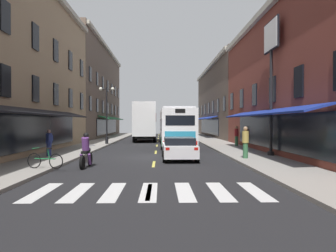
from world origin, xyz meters
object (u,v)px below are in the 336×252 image
at_px(bicycle_near, 45,160).
at_px(billboard_sign, 271,54).
at_px(transit_bus, 175,127).
at_px(pedestrian_near, 49,142).
at_px(sedan_near, 179,148).
at_px(pedestrian_far, 245,142).
at_px(motorcycle_rider, 86,153).
at_px(pedestrian_mid, 237,136).
at_px(box_truck, 145,122).
at_px(street_lamp_twin, 107,112).
at_px(sedan_mid, 147,133).

bearing_deg(bicycle_near, billboard_sign, 24.49).
xyz_separation_m(transit_bus, bicycle_near, (-6.27, -14.30, -1.23)).
bearing_deg(pedestrian_near, sedan_near, -43.07).
xyz_separation_m(billboard_sign, bicycle_near, (-11.69, -5.33, -5.76)).
bearing_deg(sedan_near, bicycle_near, -143.73).
relative_size(sedan_near, pedestrian_far, 2.42).
bearing_deg(motorcycle_rider, billboard_sign, 21.41).
bearing_deg(billboard_sign, pedestrian_far, -141.82).
bearing_deg(pedestrian_far, pedestrian_mid, 11.40).
bearing_deg(billboard_sign, sedan_near, -171.10).
xyz_separation_m(sedan_near, pedestrian_far, (3.67, -0.66, 0.39)).
relative_size(box_truck, street_lamp_twin, 1.31).
xyz_separation_m(transit_bus, box_truck, (-3.07, 7.30, 0.42)).
xyz_separation_m(pedestrian_far, street_lamp_twin, (-9.76, 12.11, 2.00)).
bearing_deg(street_lamp_twin, sedan_mid, 78.90).
height_order(sedan_near, pedestrian_near, pedestrian_near).
relative_size(transit_bus, bicycle_near, 7.16).
relative_size(pedestrian_near, street_lamp_twin, 0.30).
xyz_separation_m(billboard_sign, pedestrian_near, (-13.29, -0.25, -5.29)).
xyz_separation_m(sedan_near, sedan_mid, (-3.04, 26.97, 0.01)).
bearing_deg(pedestrian_mid, billboard_sign, 103.62).
xyz_separation_m(box_truck, motorcycle_rider, (-1.74, -20.29, -1.44)).
xyz_separation_m(box_truck, street_lamp_twin, (-3.24, -5.71, 0.91)).
distance_m(billboard_sign, sedan_mid, 28.05).
relative_size(transit_bus, pedestrian_near, 7.64).
relative_size(box_truck, sedan_mid, 1.59).
height_order(box_truck, motorcycle_rider, box_truck).
relative_size(sedan_mid, street_lamp_twin, 0.82).
bearing_deg(pedestrian_far, billboard_sign, -29.93).
relative_size(billboard_sign, transit_bus, 0.68).
relative_size(sedan_mid, pedestrian_mid, 2.58).
xyz_separation_m(pedestrian_mid, street_lamp_twin, (-11.51, 2.66, 2.06)).
height_order(billboard_sign, bicycle_near, billboard_sign).
height_order(box_truck, pedestrian_mid, box_truck).
relative_size(sedan_near, pedestrian_mid, 2.55).
distance_m(sedan_mid, bicycle_near, 31.56).
height_order(transit_bus, street_lamp_twin, street_lamp_twin).
bearing_deg(box_truck, sedan_near, -80.57).
distance_m(transit_bus, pedestrian_near, 12.15).
distance_m(transit_bus, sedan_near, 9.91).
bearing_deg(sedan_mid, sedan_near, -83.56).
xyz_separation_m(box_truck, bicycle_near, (-3.20, -21.60, -1.65)).
height_order(transit_bus, pedestrian_far, transit_bus).
height_order(transit_bus, bicycle_near, transit_bus).
bearing_deg(pedestrian_near, pedestrian_mid, -6.38).
bearing_deg(pedestrian_near, transit_bus, 11.20).
relative_size(sedan_near, pedestrian_near, 2.72).
distance_m(billboard_sign, transit_bus, 11.42).
bearing_deg(pedestrian_near, sedan_mid, 41.75).
distance_m(sedan_near, street_lamp_twin, 13.19).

